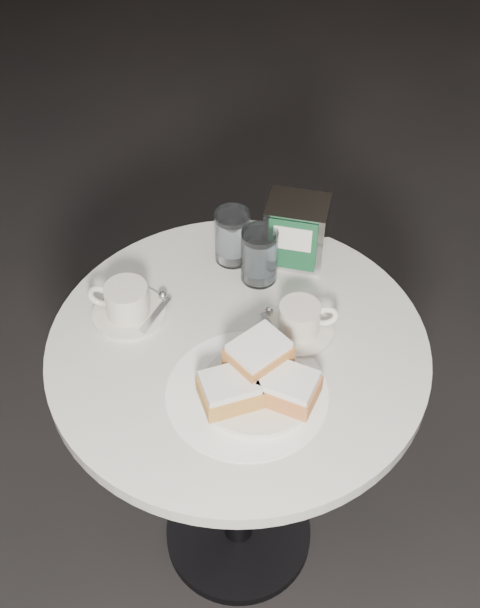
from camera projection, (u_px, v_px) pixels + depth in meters
name	position (u px, v px, depth m)	size (l,w,h in m)	color
ground	(238.00, 535.00, 1.93)	(7.00, 7.00, 0.00)	black
cafe_table	(238.00, 408.00, 1.53)	(0.70, 0.70, 0.74)	black
sugar_spill	(247.00, 393.00, 1.31)	(0.28, 0.28, 0.00)	white
beignet_plate	(258.00, 381.00, 1.28)	(0.23, 0.23, 0.10)	silver
coffee_cup_left	(127.00, 303.00, 1.41)	(0.15, 0.14, 0.07)	silver
coffee_cup_right	(300.00, 321.00, 1.39)	(0.16, 0.16, 0.07)	beige
water_glass_left	(232.00, 237.00, 1.51)	(0.08, 0.08, 0.11)	white
water_glass_right	(259.00, 256.00, 1.47)	(0.07, 0.07, 0.12)	silver
napkin_dispenser	(296.00, 231.00, 1.50)	(0.12, 0.10, 0.14)	silver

